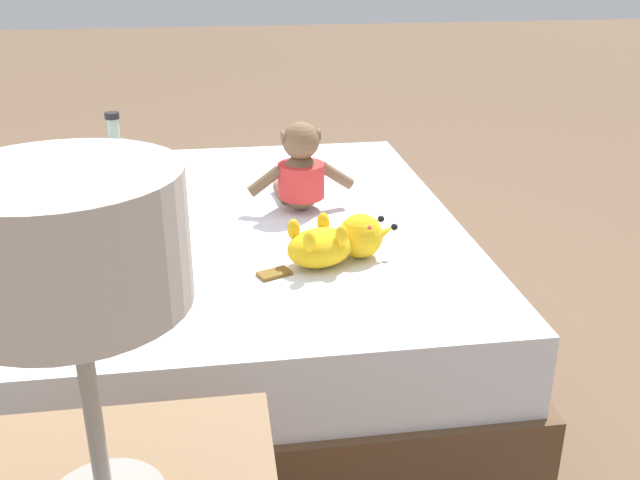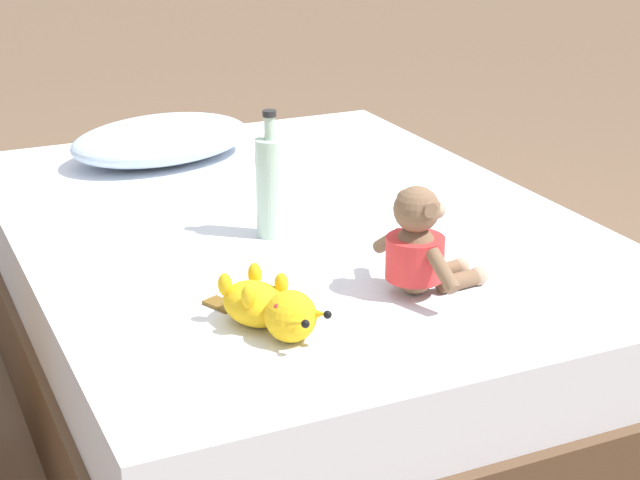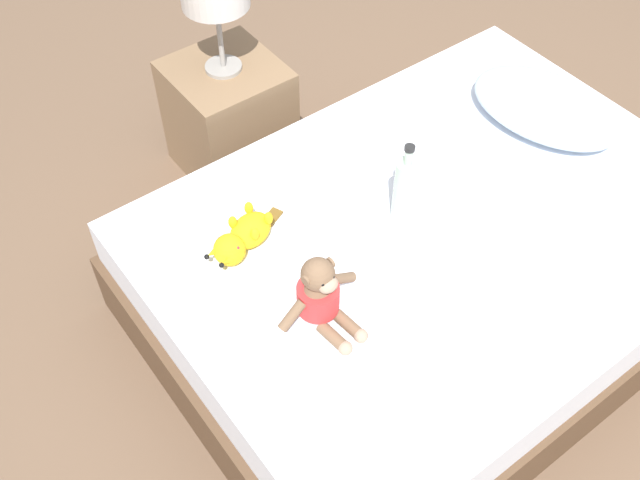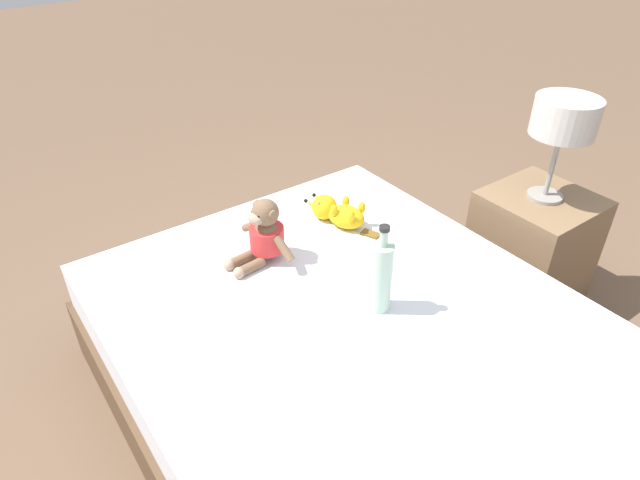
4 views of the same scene
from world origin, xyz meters
TOP-DOWN VIEW (x-y plane):
  - ground_plane at (0.00, 0.00)m, footprint 16.00×16.00m
  - bed at (0.00, 0.00)m, footprint 1.39×1.89m
  - pillow at (-0.15, 0.63)m, footprint 0.62×0.47m
  - plush_monkey at (0.06, -0.53)m, footprint 0.23×0.29m
  - plush_yellow_creature at (-0.29, -0.57)m, footprint 0.17×0.32m
  - glass_bottle at (-0.09, -0.09)m, footprint 0.07×0.07m
  - nightstand at (-1.04, -0.17)m, footprint 0.41×0.41m

SIDE VIEW (x-z plane):
  - ground_plane at x=0.00m, z-range 0.00..0.00m
  - bed at x=0.00m, z-range 0.00..0.43m
  - nightstand at x=-1.04m, z-range 0.00..0.49m
  - plush_yellow_creature at x=-0.29m, z-range 0.43..0.54m
  - pillow at x=-0.15m, z-range 0.44..0.56m
  - plush_monkey at x=0.06m, z-range 0.41..0.65m
  - glass_bottle at x=-0.09m, z-range 0.41..0.72m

